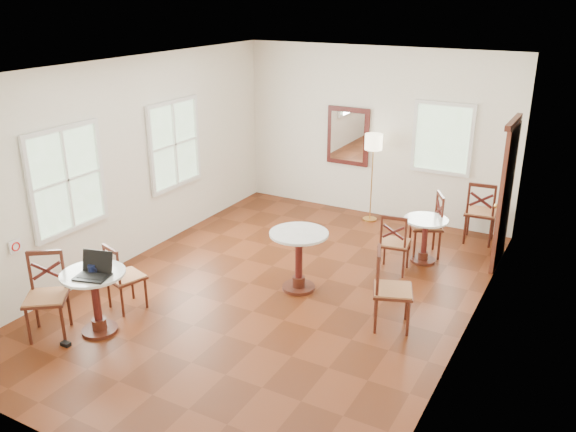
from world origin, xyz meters
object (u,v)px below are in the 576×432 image
at_px(floor_lamp, 373,148).
at_px(navy_mug, 92,269).
at_px(water_glass, 92,269).
at_px(chair_mid_b, 390,289).
at_px(laptop, 95,270).
at_px(chair_near_b, 47,296).
at_px(power_adapter, 66,344).
at_px(cafe_table_near, 96,295).
at_px(cafe_table_mid, 299,254).
at_px(chair_back_a, 481,212).
at_px(cafe_table_back, 425,235).
at_px(mouse, 93,269).
at_px(chair_back_b, 427,225).
at_px(chair_near_a, 124,277).
at_px(chair_mid_a, 394,243).

relative_size(floor_lamp, navy_mug, 12.32).
bearing_deg(floor_lamp, water_glass, -106.05).
relative_size(chair_mid_b, laptop, 2.27).
bearing_deg(chair_mid_b, chair_near_b, 100.49).
distance_m(floor_lamp, power_adapter, 5.88).
bearing_deg(chair_near_b, cafe_table_near, -5.32).
bearing_deg(floor_lamp, cafe_table_mid, -87.79).
bearing_deg(laptop, cafe_table_near, 138.71).
xyz_separation_m(laptop, navy_mug, (-0.08, 0.03, -0.02)).
bearing_deg(laptop, chair_near_b, -170.13).
height_order(cafe_table_mid, chair_back_a, chair_back_a).
bearing_deg(navy_mug, laptop, -20.33).
bearing_deg(navy_mug, cafe_table_back, 53.79).
bearing_deg(navy_mug, floor_lamp, 73.97).
bearing_deg(navy_mug, mouse, 127.48).
height_order(chair_back_b, laptop, laptop).
relative_size(cafe_table_near, chair_near_a, 0.88).
bearing_deg(power_adapter, cafe_table_near, 74.15).
relative_size(cafe_table_near, chair_back_b, 0.80).
relative_size(cafe_table_back, floor_lamp, 0.44).
bearing_deg(chair_mid_a, water_glass, 43.94).
height_order(cafe_table_near, navy_mug, navy_mug).
xyz_separation_m(chair_near_a, navy_mug, (0.12, -0.60, 0.39)).
relative_size(chair_mid_b, mouse, 10.82).
xyz_separation_m(chair_mid_b, chair_back_b, (-0.22, 2.30, -0.01)).
distance_m(chair_back_a, mouse, 6.04).
xyz_separation_m(water_glass, power_adapter, (-0.13, -0.41, -0.82)).
distance_m(cafe_table_near, cafe_table_back, 4.77).
distance_m(cafe_table_near, chair_mid_a, 4.15).
distance_m(chair_mid_a, water_glass, 4.17).
distance_m(mouse, water_glass, 0.07).
bearing_deg(chair_mid_b, chair_back_a, -27.40).
height_order(cafe_table_mid, chair_back_b, chair_back_b).
distance_m(chair_near_b, water_glass, 0.66).
distance_m(laptop, power_adapter, 0.94).
distance_m(chair_near_b, chair_mid_b, 4.08).
height_order(cafe_table_mid, floor_lamp, floor_lamp).
bearing_deg(chair_mid_a, cafe_table_mid, 41.70).
bearing_deg(chair_near_a, cafe_table_back, -114.95).
xyz_separation_m(chair_mid_a, laptop, (-2.46, -3.32, 0.40)).
distance_m(chair_mid_a, floor_lamp, 2.28).
relative_size(chair_mid_b, water_glass, 10.62).
relative_size(cafe_table_back, chair_back_a, 0.66).
bearing_deg(chair_back_b, navy_mug, -62.01).
xyz_separation_m(mouse, power_adapter, (-0.09, -0.46, -0.79)).
distance_m(chair_back_a, power_adapter, 6.48).
distance_m(chair_back_a, laptop, 6.04).
bearing_deg(chair_near_b, mouse, -0.66).
xyz_separation_m(cafe_table_mid, cafe_table_back, (1.24, 1.70, -0.09)).
bearing_deg(navy_mug, chair_near_a, 101.62).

